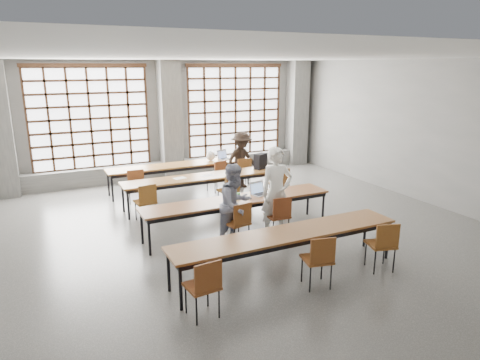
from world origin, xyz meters
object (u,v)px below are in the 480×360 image
desk_row_c (238,202)px  chair_front_left (239,220)px  chair_back_right (243,170)px  desk_row_b (204,178)px  student_female (235,205)px  green_box (234,196)px  chair_back_left (135,182)px  chair_mid_left (146,199)px  desk_row_a (181,166)px  backpack (260,161)px  laptop_front (259,191)px  chair_near_left (204,283)px  mouse (279,192)px  chair_front_right (279,213)px  student_back (241,160)px  red_pouch (202,283)px  chair_mid_centre (230,188)px  plastic_bag (211,156)px  phone (248,199)px  chair_near_right (383,241)px  chair_near_mid (319,256)px  chair_mid_right (280,181)px  laptop_back (224,157)px  chair_back_mid (218,173)px  desk_row_d (287,236)px  student_male (276,193)px

desk_row_c → chair_front_left: bearing=-114.5°
chair_back_right → chair_front_left: (-1.83, -3.52, 0.00)m
desk_row_b → student_female: student_female is taller
desk_row_b → green_box: green_box is taller
chair_back_left → chair_mid_left: (-0.10, -1.48, 0.00)m
desk_row_a → backpack: (1.69, -1.43, 0.27)m
laptop_front → desk_row_a: bearing=99.8°
chair_near_left → mouse: chair_near_left is taller
chair_front_left → chair_front_right: same height
student_female → laptop_front: size_ratio=3.86×
student_back → red_pouch: bearing=-133.4°
chair_front_left → red_pouch: chair_front_left is taller
chair_mid_centre → mouse: size_ratio=8.98×
green_box → student_female: bearing=-113.3°
desk_row_a → chair_mid_centre: 2.17m
desk_row_b → green_box: (-0.09, -1.96, 0.11)m
backpack → plastic_bag: 1.68m
chair_mid_centre → phone: 1.55m
desk_row_b → chair_near_right: chair_near_right is taller
chair_near_mid → red_pouch: 1.88m
chair_mid_right → chair_front_left: bearing=-136.3°
chair_mid_left → chair_front_right: size_ratio=1.00×
chair_mid_right → student_female: size_ratio=0.55×
chair_near_left → backpack: bearing=54.1°
green_box → backpack: backpack is taller
chair_near_mid → student_back: (1.43, 5.62, 0.25)m
laptop_back → phone: bearing=-106.5°
green_box → mouse: bearing=-5.7°
chair_back_mid → chair_near_right: same height
plastic_bag → student_back: bearing=-38.2°
desk_row_c → chair_front_right: size_ratio=4.55×
laptop_front → backpack: backpack is taller
chair_back_left → desk_row_d: bearing=-74.0°
chair_front_left → student_male: student_male is taller
chair_back_left → student_back: 3.02m
chair_near_left → backpack: (3.40, 4.69, 0.39)m
chair_near_right → plastic_bag: bearing=95.2°
chair_back_right → green_box: bearing=-119.5°
chair_front_left → backpack: backpack is taller
chair_front_left → green_box: 0.78m
student_back → mouse: (-0.60, -3.04, -0.04)m
desk_row_c → student_back: bearing=62.8°
chair_back_mid → chair_mid_right: same height
chair_near_mid → desk_row_a: bearing=91.6°
desk_row_d → student_male: bearing=65.9°
chair_back_left → student_female: size_ratio=0.55×
plastic_bag → chair_near_right: bearing=-84.8°
phone → desk_row_a: bearing=93.6°
chair_near_mid → phone: chair_near_mid is taller
chair_near_left → laptop_back: (3.04, 6.23, 0.25)m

